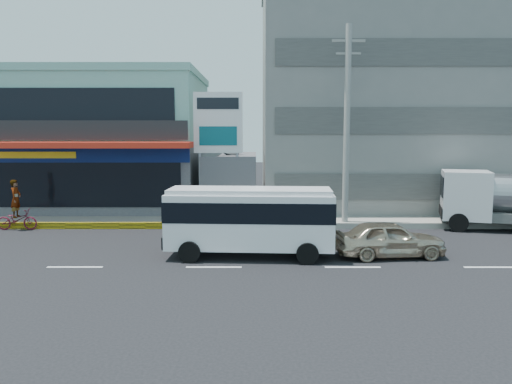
# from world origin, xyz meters

# --- Properties ---
(ground) EXTENTS (120.00, 120.00, 0.00)m
(ground) POSITION_xyz_m (0.00, 0.00, 0.00)
(ground) COLOR black
(ground) RESTS_ON ground
(sidewalk) EXTENTS (70.00, 5.00, 0.30)m
(sidewalk) POSITION_xyz_m (5.00, 9.50, 0.15)
(sidewalk) COLOR gray
(sidewalk) RESTS_ON ground
(shop_building) EXTENTS (12.40, 11.70, 8.00)m
(shop_building) POSITION_xyz_m (-8.00, 13.95, 4.00)
(shop_building) COLOR #4A494E
(shop_building) RESTS_ON ground
(concrete_building) EXTENTS (16.00, 12.00, 14.00)m
(concrete_building) POSITION_xyz_m (10.00, 15.00, 7.00)
(concrete_building) COLOR gray
(concrete_building) RESTS_ON ground
(gap_structure) EXTENTS (3.00, 6.00, 3.50)m
(gap_structure) POSITION_xyz_m (0.00, 12.00, 1.75)
(gap_structure) COLOR #4A494E
(gap_structure) RESTS_ON ground
(satellite_dish) EXTENTS (1.50, 1.50, 0.15)m
(satellite_dish) POSITION_xyz_m (0.00, 11.00, 3.58)
(satellite_dish) COLOR slate
(satellite_dish) RESTS_ON gap_structure
(billboard) EXTENTS (2.60, 0.18, 6.90)m
(billboard) POSITION_xyz_m (-0.50, 9.20, 4.93)
(billboard) COLOR gray
(billboard) RESTS_ON ground
(utility_pole_near) EXTENTS (1.60, 0.30, 10.00)m
(utility_pole_near) POSITION_xyz_m (6.00, 7.40, 5.15)
(utility_pole_near) COLOR #999993
(utility_pole_near) RESTS_ON ground
(minibus) EXTENTS (6.51, 2.54, 2.68)m
(minibus) POSITION_xyz_m (1.28, 1.50, 1.60)
(minibus) COLOR white
(minibus) RESTS_ON ground
(sedan) EXTENTS (4.32, 2.06, 1.42)m
(sedan) POSITION_xyz_m (6.70, 1.50, 0.71)
(sedan) COLOR #BDAC90
(sedan) RESTS_ON ground
(motorcycle_rider) EXTENTS (1.96, 0.72, 2.50)m
(motorcycle_rider) POSITION_xyz_m (-10.30, 6.80, 0.82)
(motorcycle_rider) COLOR #550C1D
(motorcycle_rider) RESTS_ON ground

